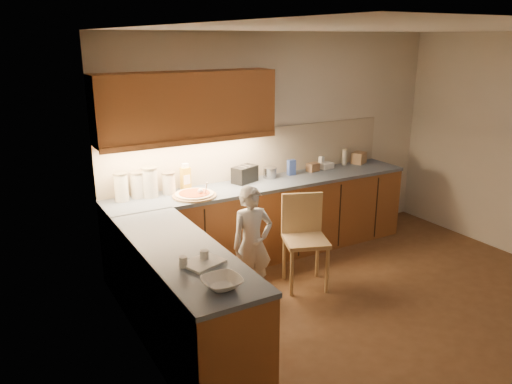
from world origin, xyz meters
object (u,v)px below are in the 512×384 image
wooden_chair (304,233)px  toaster (245,174)px  pizza_on_board (195,195)px  child (252,244)px  oil_jug (186,178)px

wooden_chair → toaster: (-0.20, 0.93, 0.45)m
pizza_on_board → toaster: 0.76m
pizza_on_board → child: size_ratio=0.40×
oil_jug → toaster: 0.71m
wooden_chair → oil_jug: oil_jug is taller
child → toaster: bearing=71.1°
child → oil_jug: size_ratio=3.90×
pizza_on_board → oil_jug: oil_jug is taller
child → wooden_chair: size_ratio=1.21×
child → wooden_chair: 0.64m
wooden_chair → oil_jug: size_ratio=3.22×
pizza_on_board → wooden_chair: 1.23m
child → toaster: (0.44, 0.95, 0.43)m
child → wooden_chair: (0.64, 0.02, -0.03)m
child → toaster: size_ratio=3.48×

